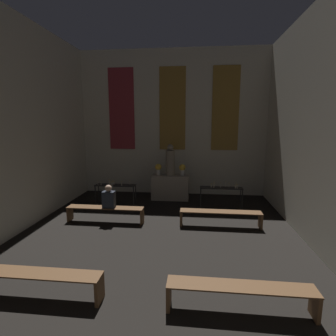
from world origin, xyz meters
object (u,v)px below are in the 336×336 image
altar (170,187)px  person_seated (109,198)px  candle_rack_left (115,188)px  candle_rack_right (221,191)px  statue (170,161)px  pew_back_left (105,211)px  flower_vase_left (158,168)px  pew_second_right (240,292)px  flower_vase_right (182,169)px  pew_second_left (35,279)px  pew_back_right (220,215)px

altar → person_seated: bearing=-121.5°
candle_rack_left → candle_rack_right: 3.71m
statue → pew_back_left: 3.30m
flower_vase_left → pew_second_right: bearing=-70.3°
flower_vase_right → pew_second_left: 6.50m
pew_back_right → pew_second_left: bearing=-134.4°
statue → flower_vase_left: size_ratio=2.75×
candle_rack_right → pew_back_right: bearing=-95.7°
pew_second_right → pew_back_left: (-3.41, 3.48, 0.00)m
pew_back_right → person_seated: bearing=180.0°
candle_rack_right → pew_back_right: size_ratio=0.62×
pew_back_left → pew_back_right: bearing=0.0°
pew_second_right → person_seated: (-3.28, 3.48, 0.41)m
person_seated → pew_back_left: bearing=-180.0°
altar → pew_second_left: size_ratio=0.62×
statue → pew_back_right: bearing=-56.5°
pew_back_right → person_seated: (-3.28, 0.00, 0.41)m
altar → flower_vase_right: bearing=0.0°
pew_second_right → statue: bearing=105.7°
pew_back_left → candle_rack_left: bearing=95.7°
statue → flower_vase_right: 0.54m
candle_rack_right → pew_second_right: 5.01m
flower_vase_right → person_seated: flower_vase_right is taller
statue → flower_vase_left: (-0.46, 0.00, -0.28)m
pew_back_left → altar: bearing=56.5°
flower_vase_left → candle_rack_right: flower_vase_left is taller
flower_vase_left → candle_rack_left: 1.84m
pew_second_left → pew_back_left: same height
flower_vase_right → pew_back_left: bearing=-130.1°
flower_vase_left → person_seated: size_ratio=0.63×
candle_rack_left → pew_second_left: bearing=-88.3°
flower_vase_left → candle_rack_left: (-1.39, -1.07, -0.54)m
statue → pew_second_right: bearing=-74.3°
flower_vase_left → altar: bearing=0.0°
pew_back_left → person_seated: (0.12, 0.00, 0.41)m
pew_second_left → person_seated: bearing=88.0°
altar → pew_second_left: (-1.70, -6.06, -0.14)m
candle_rack_right → person_seated: bearing=-156.3°
candle_rack_left → candle_rack_right: candle_rack_right is taller
flower_vase_left → candle_rack_left: size_ratio=0.30×
altar → pew_back_right: (1.70, -2.58, -0.14)m
statue → pew_back_left: statue is taller
flower_vase_right → pew_second_right: bearing=-78.4°
statue → candle_rack_left: statue is taller
pew_back_left → pew_back_right: size_ratio=1.00×
pew_back_left → person_seated: 0.43m
pew_back_right → candle_rack_right: bearing=84.3°
pew_second_right → candle_rack_right: bearing=88.3°
candle_rack_right → pew_second_right: size_ratio=0.62×
statue → pew_second_left: size_ratio=0.52×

